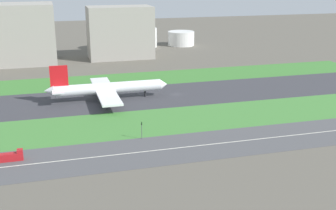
% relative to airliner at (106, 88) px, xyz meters
% --- Properties ---
extents(ground_plane, '(800.00, 800.00, 0.00)m').
position_rel_airliner_xyz_m(ground_plane, '(38.82, -0.00, -6.23)').
color(ground_plane, '#5B564C').
extents(runway, '(280.00, 46.00, 0.10)m').
position_rel_airliner_xyz_m(runway, '(38.82, -0.00, -6.18)').
color(runway, '#38383D').
rests_on(runway, ground_plane).
extents(grass_median_north, '(280.00, 36.00, 0.10)m').
position_rel_airliner_xyz_m(grass_median_north, '(38.82, 41.00, -6.18)').
color(grass_median_north, '#3D7A33').
rests_on(grass_median_north, ground_plane).
extents(grass_median_south, '(280.00, 36.00, 0.10)m').
position_rel_airliner_xyz_m(grass_median_south, '(38.82, -41.00, -6.18)').
color(grass_median_south, '#427F38').
rests_on(grass_median_south, ground_plane).
extents(highway, '(280.00, 28.00, 0.10)m').
position_rel_airliner_xyz_m(highway, '(38.82, -73.00, -6.18)').
color(highway, '#4C4C4F').
rests_on(highway, ground_plane).
extents(highway_centerline, '(266.00, 0.50, 0.01)m').
position_rel_airliner_xyz_m(highway_centerline, '(38.82, -73.00, -6.13)').
color(highway_centerline, silver).
rests_on(highway_centerline, highway).
extents(airliner, '(65.00, 56.00, 19.70)m').
position_rel_airliner_xyz_m(airliner, '(0.00, 0.00, 0.00)').
color(airliner, white).
rests_on(airliner, runway).
extents(truck_1, '(8.40, 2.50, 4.00)m').
position_rel_airliner_xyz_m(truck_1, '(-43.05, -68.00, -4.56)').
color(truck_1, '#B2191E').
rests_on(truck_1, highway).
extents(traffic_light, '(0.36, 0.50, 7.20)m').
position_rel_airliner_xyz_m(traffic_light, '(6.37, -60.01, -1.94)').
color(traffic_light, '#4C4C51').
rests_on(traffic_light, highway).
extents(terminal_building, '(58.72, 39.08, 43.27)m').
position_rel_airliner_xyz_m(terminal_building, '(-51.18, 114.00, 15.40)').
color(terminal_building, '#9E998E').
rests_on(terminal_building, ground_plane).
extents(hangar_building, '(49.46, 27.32, 39.91)m').
position_rel_airliner_xyz_m(hangar_building, '(27.41, 114.00, 13.72)').
color(hangar_building, '#9E998E').
rests_on(hangar_building, ground_plane).
extents(fuel_tank_west, '(21.82, 21.82, 13.07)m').
position_rel_airliner_xyz_m(fuel_tank_west, '(21.63, 159.00, 0.30)').
color(fuel_tank_west, silver).
rests_on(fuel_tank_west, ground_plane).
extents(fuel_tank_centre, '(20.90, 20.90, 17.03)m').
position_rel_airliner_xyz_m(fuel_tank_centre, '(57.36, 159.00, 2.28)').
color(fuel_tank_centre, silver).
rests_on(fuel_tank_centre, ground_plane).
extents(fuel_tank_east, '(24.05, 24.05, 12.83)m').
position_rel_airliner_xyz_m(fuel_tank_east, '(91.22, 159.00, 0.18)').
color(fuel_tank_east, silver).
rests_on(fuel_tank_east, ground_plane).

